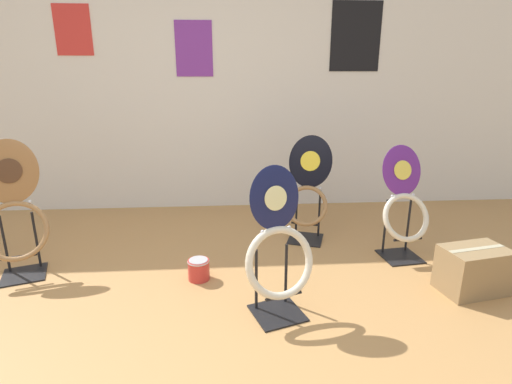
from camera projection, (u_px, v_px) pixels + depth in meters
ground_plane at (182, 374)px, 1.90m from camera, size 14.00×14.00×0.00m
wall_back at (203, 79)px, 3.90m from camera, size 8.00×0.07×2.60m
toilet_seat_display_woodgrain at (14, 215)px, 2.71m from camera, size 0.49×0.47×0.94m
toilet_seat_display_navy_moon at (278, 251)px, 2.25m from camera, size 0.45×0.35×0.89m
toilet_seat_display_purple_note at (404, 206)px, 2.99m from camera, size 0.39×0.34×0.85m
toilet_seat_display_jazz_black at (308, 193)px, 3.32m from camera, size 0.45×0.44×0.87m
paint_can at (199, 269)px, 2.74m from camera, size 0.15×0.15×0.15m
storage_box at (473, 270)px, 2.57m from camera, size 0.45×0.33×0.30m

